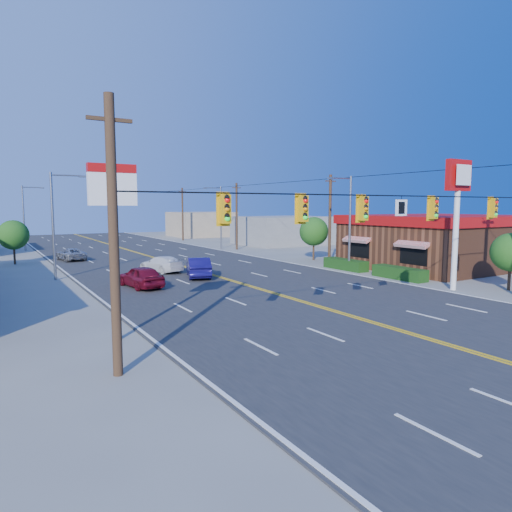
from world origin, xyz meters
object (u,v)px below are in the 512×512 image
car_silver (71,255)px  car_blue (198,268)px  car_white (161,265)px  car_magenta (141,277)px  kfc (438,241)px  pizza_hut_sign (113,215)px  kfc_pylon (457,198)px  signal_span (381,220)px

car_silver → car_blue: bearing=103.9°
car_white → car_magenta: bearing=44.5°
kfc → car_silver: kfc is taller
car_white → pizza_hut_sign: bearing=49.7°
kfc → car_magenta: 26.68m
kfc_pylon → car_white: size_ratio=1.86×
pizza_hut_sign → signal_span: bearing=-20.2°
kfc_pylon → car_white: kfc_pylon is taller
car_blue → car_white: bearing=-51.4°
pizza_hut_sign → car_blue: pizza_hut_sign is taller
car_white → kfc_pylon: bearing=112.7°
signal_span → kfc_pylon: bearing=19.8°
pizza_hut_sign → car_white: bearing=65.2°
pizza_hut_sign → car_magenta: bearing=68.4°
kfc_pylon → pizza_hut_sign: (-22.00, 0.00, -0.86)m
kfc_pylon → car_blue: (-12.38, 13.39, -5.28)m
pizza_hut_sign → car_silver: (3.05, 30.13, -4.57)m
car_magenta → car_white: (3.67, 6.35, -0.08)m
car_silver → signal_span: bearing=95.4°
pizza_hut_sign → car_blue: bearing=54.3°
car_blue → kfc_pylon: bearing=152.0°
kfc_pylon → car_white: 23.05m
kfc_pylon → pizza_hut_sign: size_ratio=1.24×
signal_span → pizza_hut_sign: bearing=159.8°
car_magenta → car_silver: size_ratio=0.99×
pizza_hut_sign → car_white: (8.13, 17.61, -4.52)m
car_white → car_blue: bearing=93.9°
signal_span → car_white: bearing=97.2°
kfc_pylon → pizza_hut_sign: 22.02m
car_magenta → car_blue: (5.15, 2.13, 0.03)m
car_white → kfc: bearing=141.6°
kfc_pylon → pizza_hut_sign: kfc_pylon is taller
pizza_hut_sign → car_magenta: 12.90m
signal_span → pizza_hut_sign: 11.60m
kfc → car_blue: (-21.28, 5.39, -1.61)m
kfc_pylon → car_silver: (-18.95, 30.13, -5.43)m
car_magenta → car_silver: car_magenta is taller
car_blue → car_silver: 17.98m
kfc_pylon → car_magenta: bearing=147.3°
car_magenta → car_blue: size_ratio=0.94×
signal_span → car_magenta: bearing=112.8°
signal_span → kfc: signal_span is taller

